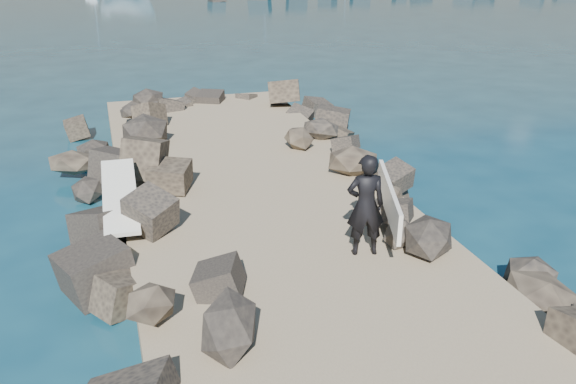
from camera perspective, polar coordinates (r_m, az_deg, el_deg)
The scene contains 6 objects.
ground at distance 13.49m, azimuth -1.21°, elevation -4.41°, with size 800.00×800.00×0.00m, color #0F384C.
jetty at distance 11.65m, azimuth 1.41°, elevation -7.25°, with size 6.00×26.00×0.60m, color #8C7759.
riprap_left at distance 11.56m, azimuth -13.30°, elevation -7.02°, with size 2.60×22.00×1.00m, color black.
riprap_right at distance 13.05m, azimuth 12.97°, elevation -3.52°, with size 2.60×22.00×1.00m, color black.
surfboard_resting at distance 13.23m, azimuth -14.68°, elevation -0.76°, with size 0.66×2.66×0.09m, color white.
surfer_with_board at distance 11.42m, azimuth 7.21°, elevation -1.10°, with size 1.18×2.27×1.88m.
Camera 1 is at (-3.17, -11.69, 5.96)m, focal length 40.00 mm.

